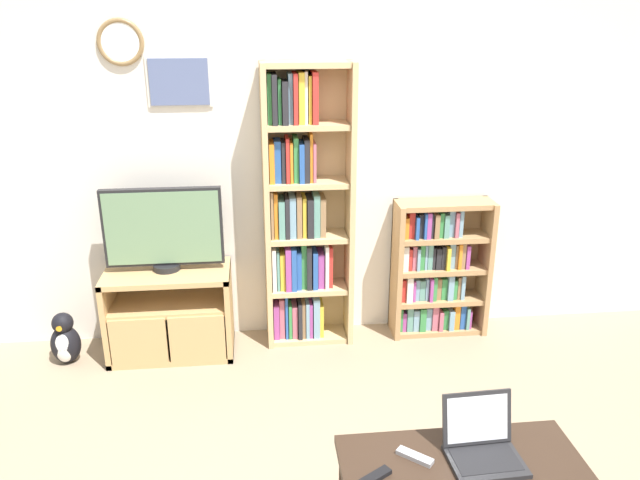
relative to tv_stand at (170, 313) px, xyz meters
name	(u,v)px	position (x,y,z in m)	size (l,w,h in m)	color
wall_back	(304,156)	(0.95, 0.29, 1.00)	(6.27, 0.09, 2.60)	silver
tv_stand	(170,313)	(0.00, 0.00, 0.00)	(0.83, 0.44, 0.61)	tan
television	(163,229)	(0.00, 0.04, 0.59)	(0.77, 0.18, 0.56)	black
bookshelf_tall	(303,214)	(0.92, 0.12, 0.63)	(0.60, 0.27, 1.94)	tan
bookshelf_short	(436,270)	(1.88, 0.13, 0.17)	(0.68, 0.25, 1.00)	tan
coffee_table	(463,474)	(1.43, -1.85, 0.10)	(1.03, 0.49, 0.46)	#332319
laptop	(482,443)	(1.52, -1.81, 0.22)	(0.32, 0.29, 0.25)	#232326
remote_near_laptop	(415,457)	(1.24, -1.80, 0.17)	(0.15, 0.14, 0.02)	#99999E
remote_far_from_laptop	(374,478)	(1.04, -1.90, 0.17)	(0.16, 0.12, 0.02)	black
penguin_figurine	(65,340)	(-0.70, -0.06, -0.14)	(0.20, 0.18, 0.36)	black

